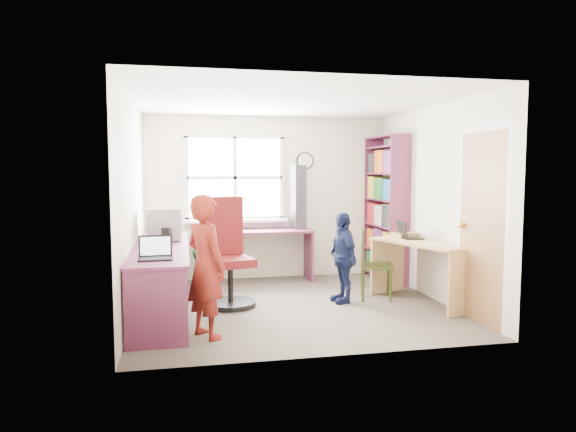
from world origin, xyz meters
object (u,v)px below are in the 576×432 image
at_px(potted_plant, 222,220).
at_px(person_red, 206,266).
at_px(bookshelf, 386,212).
at_px(cd_tower, 298,197).
at_px(person_green, 208,249).
at_px(laptop_left, 155,253).
at_px(swivel_chair, 228,259).
at_px(l_desk, 179,277).
at_px(wooden_chair, 371,261).
at_px(right_desk, 423,258).
at_px(laptop_right, 408,234).
at_px(crt_monitor, 163,224).
at_px(person_navy, 343,257).

height_order(potted_plant, person_red, person_red).
height_order(bookshelf, person_red, bookshelf).
xyz_separation_m(cd_tower, person_green, (-1.34, -0.49, -0.65)).
relative_size(laptop_left, person_green, 0.29).
bearing_deg(swivel_chair, l_desk, -152.77).
bearing_deg(wooden_chair, potted_plant, 161.30).
relative_size(laptop_left, potted_plant, 1.05).
bearing_deg(right_desk, laptop_right, 82.77).
xyz_separation_m(swivel_chair, person_red, (-0.31, -1.17, 0.14)).
bearing_deg(crt_monitor, swivel_chair, -26.94).
bearing_deg(potted_plant, laptop_right, -29.51).
distance_m(bookshelf, crt_monitor, 3.21).
xyz_separation_m(laptop_left, person_green, (0.58, 1.75, -0.24)).
relative_size(swivel_chair, wooden_chair, 1.45).
bearing_deg(cd_tower, wooden_chair, -82.81).
relative_size(laptop_right, person_navy, 0.31).
bearing_deg(l_desk, person_red, -68.80).
bearing_deg(crt_monitor, laptop_left, -95.18).
distance_m(wooden_chair, crt_monitor, 2.60).
xyz_separation_m(right_desk, laptop_left, (-3.11, -0.62, 0.26)).
relative_size(l_desk, person_green, 2.60).
distance_m(swivel_chair, cd_tower, 1.81).
relative_size(person_red, person_green, 1.21).
relative_size(crt_monitor, laptop_right, 1.25).
bearing_deg(wooden_chair, crt_monitor, -171.59).
bearing_deg(right_desk, cd_tower, 106.15).
xyz_separation_m(laptop_right, person_red, (-2.57, -1.10, -0.11)).
bearing_deg(laptop_right, crt_monitor, 87.65).
height_order(right_desk, cd_tower, cd_tower).
bearing_deg(person_navy, crt_monitor, -108.97).
distance_m(potted_plant, person_navy, 1.95).
height_order(wooden_chair, laptop_right, laptop_right).
relative_size(crt_monitor, potted_plant, 1.36).
height_order(right_desk, potted_plant, potted_plant).
bearing_deg(person_green, right_desk, -121.77).
distance_m(bookshelf, swivel_chair, 2.62).
bearing_deg(crt_monitor, l_desk, -81.20).
bearing_deg(person_green, bookshelf, -92.84).
distance_m(laptop_right, person_red, 2.79).
distance_m(swivel_chair, wooden_chair, 1.77).
relative_size(l_desk, person_red, 2.14).
distance_m(l_desk, right_desk, 2.90).
bearing_deg(laptop_right, cd_tower, 45.49).
distance_m(laptop_right, person_navy, 0.92).
bearing_deg(laptop_left, crt_monitor, 86.90).
height_order(laptop_left, potted_plant, potted_plant).
bearing_deg(wooden_chair, laptop_right, 18.67).
distance_m(laptop_left, laptop_right, 3.18).
bearing_deg(person_navy, wooden_chair, 94.10).
relative_size(right_desk, person_green, 1.26).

